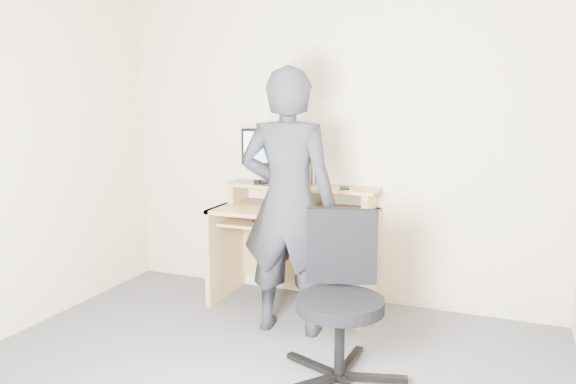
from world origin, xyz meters
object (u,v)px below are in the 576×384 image
Objects in this scene: monitor at (269,151)px; office_chair at (341,292)px; desk at (297,233)px; person at (288,203)px.

office_chair is at bearing -57.31° from monitor.
monitor is at bearing 114.71° from office_chair.
person reaches higher than desk.
monitor reaches higher than office_chair.
monitor is 0.79m from person.
person is at bearing 121.17° from office_chair.
person is at bearing -63.59° from monitor.
desk is 1.21m from office_chair.
desk is 0.68× the size of person.
desk is 0.64m from person.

